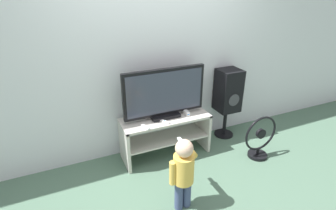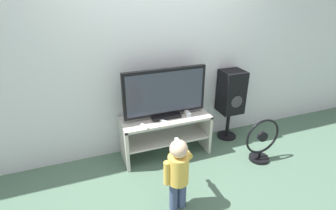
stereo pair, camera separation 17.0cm
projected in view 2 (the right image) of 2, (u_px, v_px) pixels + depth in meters
The scene contains 10 objects.
ground_plane at pixel (171, 162), 3.32m from camera, with size 16.00×16.00×0.00m, color #4C6B56.
wall_back at pixel (157, 52), 3.20m from camera, with size 10.00×0.06×2.60m.
tv_stand at pixel (166, 130), 3.35m from camera, with size 1.12×0.42×0.54m.
television at pixel (165, 94), 3.16m from camera, with size 1.04×0.20×0.62m.
game_console at pixel (186, 112), 3.33m from camera, with size 0.05×0.16×0.05m.
remote_primary at pixel (145, 126), 3.03m from camera, with size 0.07×0.13×0.03m.
remote_secondary at pixel (164, 122), 3.14m from camera, with size 0.09×0.13×0.03m.
child at pixel (178, 169), 2.47m from camera, with size 0.30×0.45×0.78m.
speaker_tower at pixel (231, 94), 3.60m from camera, with size 0.31×0.30×1.01m.
floor_fan at pixel (262, 142), 3.27m from camera, with size 0.48×0.25×0.58m.
Camera 2 is at (-0.99, -2.52, 2.05)m, focal length 28.00 mm.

